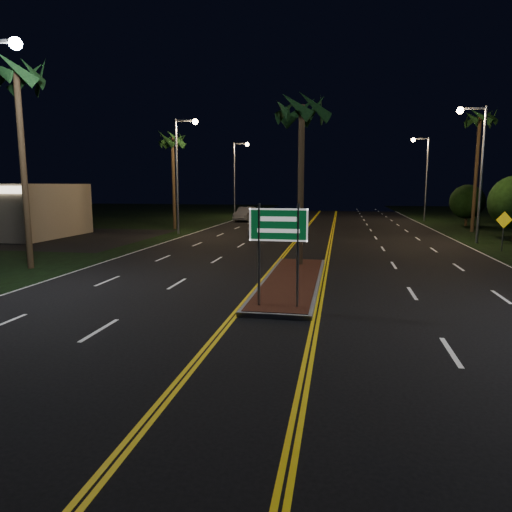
% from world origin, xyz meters
% --- Properties ---
extents(ground, '(120.00, 120.00, 0.00)m').
position_xyz_m(ground, '(0.00, 0.00, 0.00)').
color(ground, black).
rests_on(ground, ground).
extents(median_island, '(2.25, 10.25, 0.17)m').
position_xyz_m(median_island, '(0.00, 7.00, 0.08)').
color(median_island, gray).
rests_on(median_island, ground).
extents(highway_sign, '(1.80, 0.08, 3.20)m').
position_xyz_m(highway_sign, '(0.00, 2.80, 2.40)').
color(highway_sign, gray).
rests_on(highway_sign, ground).
extents(streetlight_left_mid, '(1.91, 0.44, 9.00)m').
position_xyz_m(streetlight_left_mid, '(-10.61, 24.00, 5.66)').
color(streetlight_left_mid, gray).
rests_on(streetlight_left_mid, ground).
extents(streetlight_left_far, '(1.91, 0.44, 9.00)m').
position_xyz_m(streetlight_left_far, '(-10.61, 44.00, 5.66)').
color(streetlight_left_far, gray).
rests_on(streetlight_left_far, ground).
extents(streetlight_right_mid, '(1.91, 0.44, 9.00)m').
position_xyz_m(streetlight_right_mid, '(10.61, 22.00, 5.66)').
color(streetlight_right_mid, gray).
rests_on(streetlight_right_mid, ground).
extents(streetlight_right_far, '(1.91, 0.44, 9.00)m').
position_xyz_m(streetlight_right_far, '(10.61, 42.00, 5.66)').
color(streetlight_right_far, gray).
rests_on(streetlight_right_far, ground).
extents(palm_median, '(2.40, 2.40, 8.30)m').
position_xyz_m(palm_median, '(0.00, 10.50, 7.28)').
color(palm_median, '#382819').
rests_on(palm_median, ground).
extents(palm_left_near, '(2.40, 2.40, 9.80)m').
position_xyz_m(palm_left_near, '(-12.50, 8.00, 8.68)').
color(palm_left_near, '#382819').
rests_on(palm_left_near, ground).
extents(palm_left_far, '(2.40, 2.40, 8.80)m').
position_xyz_m(palm_left_far, '(-12.80, 28.00, 7.75)').
color(palm_left_far, '#382819').
rests_on(palm_left_far, ground).
extents(palm_right_far, '(2.40, 2.40, 10.30)m').
position_xyz_m(palm_right_far, '(12.80, 30.00, 9.14)').
color(palm_right_far, '#382819').
rests_on(palm_right_far, ground).
extents(shrub_far, '(3.24, 3.24, 3.96)m').
position_xyz_m(shrub_far, '(13.80, 36.00, 2.34)').
color(shrub_far, '#382819').
rests_on(shrub_far, ground).
extents(car_near, '(3.05, 5.76, 1.83)m').
position_xyz_m(car_near, '(-4.45, 25.05, 0.92)').
color(car_near, '#BAB9C0').
rests_on(car_near, ground).
extents(car_far, '(2.83, 5.48, 1.75)m').
position_xyz_m(car_far, '(-8.47, 38.69, 0.88)').
color(car_far, '#B7BBC2').
rests_on(car_far, ground).
extents(warning_sign, '(0.97, 0.26, 2.36)m').
position_xyz_m(warning_sign, '(11.41, 18.30, 1.52)').
color(warning_sign, gray).
rests_on(warning_sign, ground).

